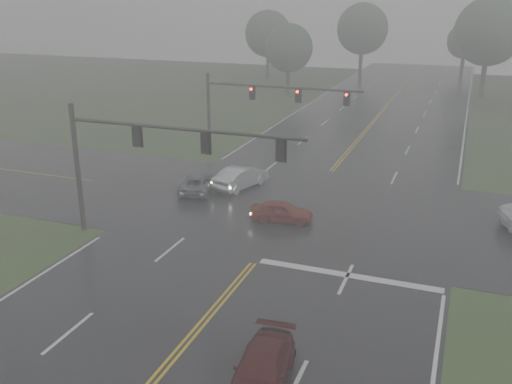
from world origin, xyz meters
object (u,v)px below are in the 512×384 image
at_px(signal_gantry_near, 140,150).
at_px(signal_gantry_far, 254,101).
at_px(sedan_silver, 241,188).
at_px(car_grey, 199,192).
at_px(sedan_red, 282,222).

distance_m(signal_gantry_near, signal_gantry_far, 16.34).
height_order(sedan_silver, signal_gantry_far, signal_gantry_far).
height_order(signal_gantry_near, signal_gantry_far, signal_gantry_near).
distance_m(sedan_silver, car_grey, 2.86).
height_order(sedan_red, signal_gantry_near, signal_gantry_near).
height_order(car_grey, signal_gantry_far, signal_gantry_far).
bearing_deg(car_grey, signal_gantry_near, 81.52).
relative_size(sedan_red, sedan_silver, 0.81).
bearing_deg(sedan_silver, signal_gantry_far, -59.68).
xyz_separation_m(sedan_red, car_grey, (-6.72, 3.04, 0.00)).
xyz_separation_m(sedan_silver, signal_gantry_near, (-1.51, -9.63, 4.90)).
height_order(car_grey, signal_gantry_near, signal_gantry_near).
relative_size(car_grey, signal_gantry_near, 0.34).
distance_m(sedan_red, car_grey, 7.37).
bearing_deg(signal_gantry_far, signal_gantry_near, -89.63).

